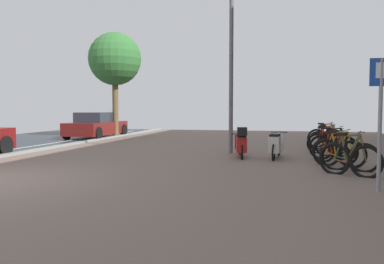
% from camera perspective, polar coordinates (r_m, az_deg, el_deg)
% --- Properties ---
extents(ground, '(21.00, 40.00, 0.13)m').
position_cam_1_polar(ground, '(8.51, -20.83, -7.22)').
color(ground, '#292F36').
extents(bicycle_rack_00, '(1.30, 0.80, 1.03)m').
position_cam_1_polar(bicycle_rack_00, '(9.62, 21.71, -3.71)').
color(bicycle_rack_00, black).
rests_on(bicycle_rack_00, ground).
extents(bicycle_rack_01, '(1.33, 0.55, 1.01)m').
position_cam_1_polar(bicycle_rack_01, '(10.36, 21.72, -3.27)').
color(bicycle_rack_01, black).
rests_on(bicycle_rack_01, ground).
extents(bicycle_rack_02, '(1.33, 0.58, 1.01)m').
position_cam_1_polar(bicycle_rack_02, '(11.05, 20.34, -2.82)').
color(bicycle_rack_02, black).
rests_on(bicycle_rack_02, ground).
extents(bicycle_rack_03, '(1.20, 0.67, 0.94)m').
position_cam_1_polar(bicycle_rack_03, '(11.78, 19.77, -2.54)').
color(bicycle_rack_03, black).
rests_on(bicycle_rack_03, ground).
extents(bicycle_rack_04, '(1.39, 0.54, 1.03)m').
position_cam_1_polar(bicycle_rack_04, '(12.51, 19.58, -2.07)').
color(bicycle_rack_04, black).
rests_on(bicycle_rack_04, ground).
extents(bicycle_rack_05, '(1.23, 0.48, 0.93)m').
position_cam_1_polar(bicycle_rack_05, '(13.26, 19.92, -1.92)').
color(bicycle_rack_05, black).
rests_on(bicycle_rack_05, ground).
extents(bicycle_rack_06, '(1.28, 0.57, 0.96)m').
position_cam_1_polar(bicycle_rack_06, '(13.96, 18.74, -1.58)').
color(bicycle_rack_06, black).
rests_on(bicycle_rack_06, ground).
extents(bicycle_rack_07, '(1.24, 0.66, 0.98)m').
position_cam_1_polar(bicycle_rack_07, '(14.69, 18.73, -1.32)').
color(bicycle_rack_07, black).
rests_on(bicycle_rack_07, ground).
extents(bicycle_rack_08, '(1.35, 0.47, 0.98)m').
position_cam_1_polar(bicycle_rack_08, '(15.43, 18.88, -1.10)').
color(bicycle_rack_08, black).
rests_on(bicycle_rack_08, ground).
extents(bicycle_rack_09, '(1.38, 0.58, 1.02)m').
position_cam_1_polar(bicycle_rack_09, '(16.16, 18.64, -0.85)').
color(bicycle_rack_09, black).
rests_on(bicycle_rack_09, ground).
extents(scooter_near, '(0.56, 1.85, 0.79)m').
position_cam_1_polar(scooter_near, '(12.18, 11.92, -1.88)').
color(scooter_near, black).
rests_on(scooter_near, ground).
extents(scooter_mid, '(0.62, 1.72, 0.98)m').
position_cam_1_polar(scooter_mid, '(12.20, 7.07, -1.67)').
color(scooter_mid, black).
rests_on(scooter_mid, ground).
extents(parked_car_far, '(1.84, 4.16, 1.30)m').
position_cam_1_polar(parked_car_far, '(21.15, -13.53, 0.90)').
color(parked_car_far, maroon).
rests_on(parked_car_far, ground).
extents(parking_sign, '(0.40, 0.07, 2.41)m').
position_cam_1_polar(parking_sign, '(7.92, 25.41, 2.95)').
color(parking_sign, gray).
rests_on(parking_sign, ground).
extents(lamp_post, '(0.20, 0.52, 5.93)m').
position_cam_1_polar(lamp_post, '(13.48, 5.65, 10.96)').
color(lamp_post, slate).
rests_on(lamp_post, ground).
extents(street_tree, '(2.75, 2.75, 5.46)m').
position_cam_1_polar(street_tree, '(21.44, -11.01, 10.17)').
color(street_tree, brown).
rests_on(street_tree, ground).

